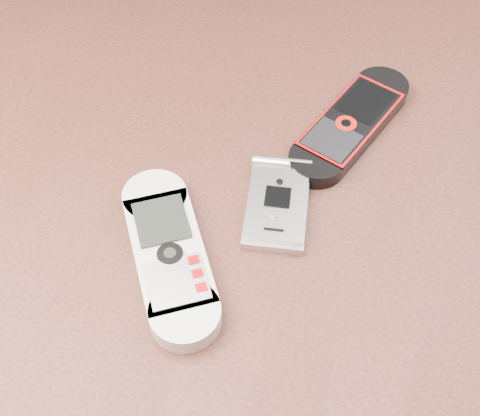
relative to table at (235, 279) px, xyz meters
name	(u,v)px	position (x,y,z in m)	size (l,w,h in m)	color
table	(235,279)	(0.00, 0.00, 0.00)	(1.20, 0.80, 0.75)	black
nokia_white	(169,253)	(-0.04, -0.06, 0.11)	(0.05, 0.17, 0.02)	beige
nokia_black_red	(351,123)	(0.07, 0.12, 0.11)	(0.05, 0.17, 0.02)	black
motorola_razr	(277,204)	(0.03, 0.01, 0.11)	(0.05, 0.10, 0.02)	silver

